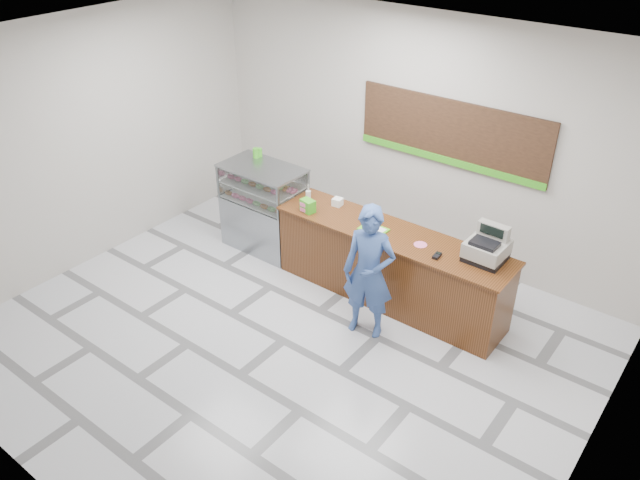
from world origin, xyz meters
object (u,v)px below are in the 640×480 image
Objects in this scene: sales_counter at (390,266)px; cash_register at (487,248)px; display_case at (264,207)px; serving_tray at (374,229)px; customer at (369,272)px.

sales_counter is 1.39m from cash_register.
serving_tray is (1.99, -0.08, 0.36)m from display_case.
serving_tray is (-1.44, -0.24, -0.15)m from cash_register.
cash_register is (3.43, 0.15, 0.51)m from display_case.
customer is (0.15, -0.74, 0.36)m from sales_counter.
display_case is at bearing 179.11° from serving_tray.
serving_tray is at bearing -159.38° from sales_counter.
serving_tray is 0.77m from customer.
sales_counter is 0.58m from serving_tray.
cash_register is 1.46m from serving_tray.
display_case is 0.76× the size of customer.
display_case is at bearing -179.99° from sales_counter.
cash_register is at bearing 24.36° from customer.
customer reaches higher than display_case.
cash_register reaches higher than serving_tray.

